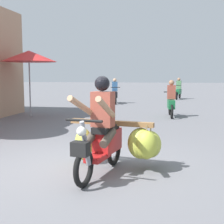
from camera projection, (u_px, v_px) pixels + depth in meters
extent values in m
plane|color=slate|center=(71.00, 167.00, 5.48)|extent=(120.00, 120.00, 0.00)
torus|color=black|center=(84.00, 168.00, 4.49)|extent=(0.18, 0.57, 0.56)
torus|color=black|center=(114.00, 150.00, 5.60)|extent=(0.18, 0.57, 0.56)
cube|color=red|center=(98.00, 157.00, 4.95)|extent=(0.34, 0.59, 0.08)
cube|color=red|center=(108.00, 141.00, 5.30)|extent=(0.39, 0.68, 0.36)
cube|color=black|center=(106.00, 128.00, 5.20)|extent=(0.37, 0.64, 0.10)
cylinder|color=gray|center=(85.00, 144.00, 4.50)|extent=(0.12, 0.29, 0.69)
cylinder|color=black|center=(84.00, 121.00, 4.43)|extent=(0.56, 0.14, 0.04)
sphere|color=silver|center=(81.00, 131.00, 4.37)|extent=(0.14, 0.14, 0.14)
cube|color=black|center=(80.00, 149.00, 4.36)|extent=(0.27, 0.20, 0.20)
cube|color=red|center=(84.00, 147.00, 4.45)|extent=(0.15, 0.29, 0.04)
cube|color=olive|center=(111.00, 123.00, 5.40)|extent=(1.49, 0.38, 0.08)
cube|color=olive|center=(115.00, 123.00, 5.57)|extent=(1.34, 0.33, 0.06)
ellipsoid|color=#B5BF45|center=(141.00, 143.00, 5.27)|extent=(0.54, 0.51, 0.52)
cylinder|color=#998459|center=(141.00, 127.00, 5.23)|extent=(0.02, 0.02, 0.10)
ellipsoid|color=#B9C349|center=(84.00, 144.00, 5.66)|extent=(0.42, 0.40, 0.58)
cylinder|color=#998459|center=(84.00, 125.00, 5.62)|extent=(0.02, 0.02, 0.17)
ellipsoid|color=#ADB83D|center=(146.00, 145.00, 5.13)|extent=(0.41, 0.38, 0.47)
cylinder|color=#998459|center=(146.00, 129.00, 5.10)|extent=(0.02, 0.02, 0.12)
ellipsoid|color=#BBC54A|center=(151.00, 144.00, 5.48)|extent=(0.44, 0.42, 0.47)
cylinder|color=#998459|center=(151.00, 127.00, 5.44)|extent=(0.02, 0.02, 0.19)
cube|color=#994738|center=(103.00, 109.00, 5.05)|extent=(0.37, 0.28, 0.56)
sphere|color=black|center=(102.00, 83.00, 4.98)|extent=(0.24, 0.24, 0.24)
cylinder|color=tan|center=(106.00, 108.00, 4.65)|extent=(0.17, 0.72, 0.39)
cylinder|color=tan|center=(82.00, 107.00, 4.79)|extent=(0.27, 0.72, 0.39)
cylinder|color=#4C4238|center=(108.00, 138.00, 4.93)|extent=(0.21, 0.46, 0.27)
cylinder|color=#4C4238|center=(92.00, 136.00, 5.04)|extent=(0.21, 0.46, 0.27)
torus|color=black|center=(116.00, 100.00, 17.03)|extent=(0.20, 0.52, 0.52)
torus|color=black|center=(114.00, 98.00, 18.12)|extent=(0.20, 0.52, 0.52)
cube|color=black|center=(115.00, 94.00, 17.65)|extent=(0.45, 0.93, 0.32)
cylinder|color=black|center=(116.00, 87.00, 17.01)|extent=(0.49, 0.16, 0.04)
cube|color=#386699|center=(115.00, 86.00, 17.62)|extent=(0.34, 0.27, 0.52)
sphere|color=tan|center=(115.00, 80.00, 17.56)|extent=(0.20, 0.20, 0.20)
torus|color=black|center=(177.00, 96.00, 20.15)|extent=(0.18, 0.53, 0.52)
torus|color=black|center=(180.00, 95.00, 21.17)|extent=(0.18, 0.53, 0.52)
cube|color=#196638|center=(179.00, 92.00, 20.73)|extent=(0.41, 0.93, 0.32)
cylinder|color=black|center=(177.00, 85.00, 20.12)|extent=(0.50, 0.13, 0.04)
cube|color=#4C7F51|center=(179.00, 85.00, 20.69)|extent=(0.33, 0.26, 0.52)
sphere|color=#9E7051|center=(179.00, 79.00, 20.63)|extent=(0.20, 0.20, 0.20)
torus|color=black|center=(170.00, 108.00, 12.58)|extent=(0.12, 0.52, 0.52)
torus|color=black|center=(172.00, 112.00, 11.50)|extent=(0.12, 0.52, 0.52)
cube|color=#196638|center=(171.00, 104.00, 11.91)|extent=(0.30, 0.91, 0.32)
cylinder|color=black|center=(170.00, 92.00, 12.46)|extent=(0.50, 0.07, 0.04)
cube|color=#994738|center=(171.00, 92.00, 11.84)|extent=(0.31, 0.22, 0.52)
sphere|color=#9E7051|center=(172.00, 83.00, 11.82)|extent=(0.20, 0.20, 0.20)
cylinder|color=#99999E|center=(30.00, 88.00, 11.89)|extent=(0.05, 0.05, 2.18)
cone|color=red|center=(29.00, 56.00, 11.75)|extent=(2.04, 2.04, 0.41)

